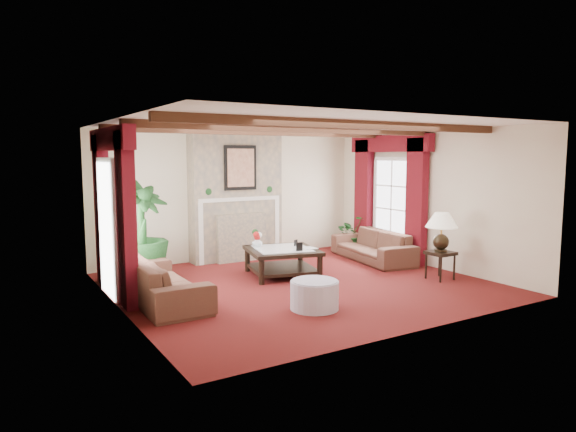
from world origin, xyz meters
TOP-DOWN VIEW (x-y plane):
  - floor at (0.00, 0.00)m, footprint 6.00×6.00m
  - ceiling at (0.00, 0.00)m, footprint 6.00×6.00m
  - back_wall at (0.00, 2.75)m, footprint 6.00×0.02m
  - left_wall at (-3.00, 0.00)m, footprint 0.02×5.50m
  - right_wall at (3.00, 0.00)m, footprint 0.02×5.50m
  - ceiling_beams at (0.00, 0.00)m, footprint 6.00×3.00m
  - fireplace at (0.00, 2.55)m, footprint 2.00×0.52m
  - french_door_left at (-2.97, 1.00)m, footprint 0.10×1.10m
  - french_door_right at (2.97, 1.00)m, footprint 0.10×1.10m
  - curtains_left at (-2.86, 1.00)m, footprint 0.20×2.40m
  - curtains_right at (2.86, 1.00)m, footprint 0.20×2.40m
  - sofa_left at (-2.36, 0.21)m, footprint 2.24×0.69m
  - sofa_right at (2.39, 0.94)m, footprint 2.32×1.24m
  - potted_palm at (-2.28, 1.67)m, footprint 2.33×2.52m
  - small_plant at (2.65, 1.97)m, footprint 0.91×0.98m
  - coffee_table at (0.06, 0.73)m, footprint 1.48×1.48m
  - side_table at (2.33, -0.97)m, footprint 0.53×0.53m
  - ottoman at (-0.60, -1.29)m, footprint 0.70×0.70m
  - table_lamp at (2.33, -0.97)m, footprint 0.56×0.56m
  - flower_vase at (-0.26, 1.10)m, footprint 0.23×0.23m
  - book at (0.38, 0.46)m, footprint 0.21×0.04m
  - photo_frame_a at (0.18, 0.35)m, footprint 0.12×0.04m
  - photo_frame_b at (0.40, 0.81)m, footprint 0.10×0.06m

SIDE VIEW (x-z plane):
  - floor at x=0.00m, z-range 0.00..0.00m
  - ottoman at x=-0.60m, z-range 0.00..0.41m
  - coffee_table at x=0.06m, z-range 0.00..0.50m
  - side_table at x=2.33m, z-range 0.00..0.50m
  - small_plant at x=2.65m, z-range 0.00..0.65m
  - sofa_right at x=2.39m, z-range 0.00..0.84m
  - sofa_left at x=-2.36m, z-range 0.00..0.87m
  - potted_palm at x=-2.28m, z-range 0.00..0.99m
  - photo_frame_b at x=0.40m, z-range 0.50..0.63m
  - photo_frame_a at x=0.18m, z-range 0.50..0.66m
  - flower_vase at x=-0.26m, z-range 0.50..0.69m
  - book at x=0.38m, z-range 0.50..0.78m
  - table_lamp at x=2.33m, z-range 0.50..1.22m
  - back_wall at x=0.00m, z-range 0.00..2.70m
  - left_wall at x=-3.00m, z-range 0.00..2.70m
  - right_wall at x=3.00m, z-range 0.00..2.70m
  - french_door_left at x=-2.97m, z-range 1.05..3.21m
  - french_door_right at x=2.97m, z-range 1.05..3.21m
  - curtains_left at x=-2.86m, z-range 1.28..3.83m
  - curtains_right at x=2.86m, z-range 1.28..3.83m
  - ceiling_beams at x=0.00m, z-range 2.58..2.70m
  - ceiling at x=0.00m, z-range 2.70..2.70m
  - fireplace at x=0.00m, z-range 1.35..4.05m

